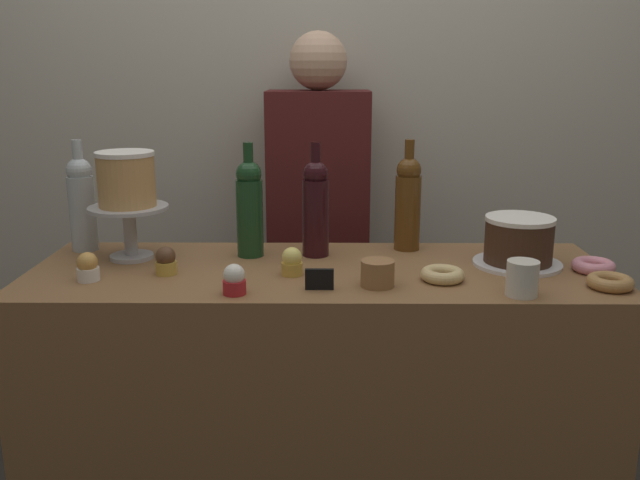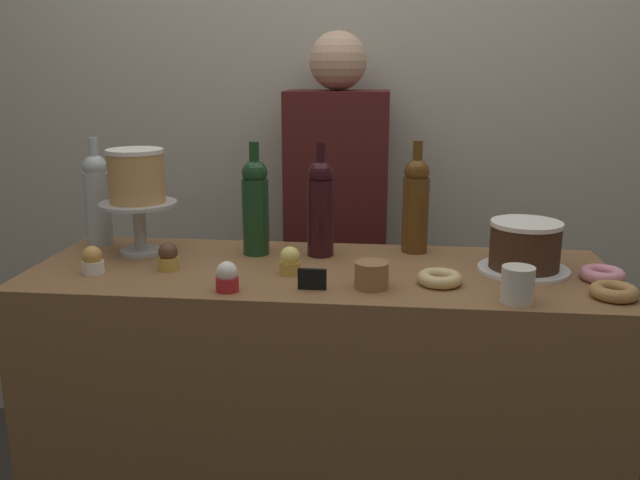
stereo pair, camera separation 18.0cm
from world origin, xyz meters
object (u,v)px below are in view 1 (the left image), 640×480
object	(u,v)px
cake_stand_pedestal	(129,223)
cupcake_lemon	(292,262)
cupcake_chocolate	(166,261)
wine_bottle_amber	(408,201)
coffee_cup_ceramic	(522,278)
white_layer_cake	(126,179)
price_sign_chalkboard	(319,279)
wine_bottle_dark_red	(316,206)
chocolate_round_cake	(519,239)
wine_bottle_clear	(82,202)
cupcake_vanilla	(234,280)
wine_bottle_green	(250,206)
donut_pink	(593,266)
cookie_stack	(378,273)
donut_maple	(610,282)
cupcake_caramel	(88,267)
donut_glazed	(442,275)
barista_figure	(318,247)

from	to	relation	value
cake_stand_pedestal	cupcake_lemon	bearing A→B (deg)	-18.02
cupcake_chocolate	wine_bottle_amber	bearing A→B (deg)	21.20
coffee_cup_ceramic	white_layer_cake	bearing A→B (deg)	163.10
price_sign_chalkboard	wine_bottle_dark_red	bearing A→B (deg)	92.46
chocolate_round_cake	cupcake_lemon	world-z (taller)	chocolate_round_cake
wine_bottle_clear	cupcake_lemon	size ratio (longest dim) A/B	4.38
chocolate_round_cake	cupcake_lemon	bearing A→B (deg)	-171.47
cupcake_lemon	cupcake_chocolate	bearing A→B (deg)	179.27
cupcake_lemon	cupcake_vanilla	xyz separation A→B (m)	(-0.13, -0.15, 0.00)
price_sign_chalkboard	coffee_cup_ceramic	distance (m)	0.48
white_layer_cake	wine_bottle_dark_red	world-z (taller)	wine_bottle_dark_red
wine_bottle_green	donut_pink	world-z (taller)	wine_bottle_green
donut_pink	cookie_stack	size ratio (longest dim) A/B	1.33
cupcake_vanilla	donut_maple	distance (m)	0.92
price_sign_chalkboard	donut_pink	bearing A→B (deg)	11.91
cupcake_caramel	price_sign_chalkboard	xyz separation A→B (m)	(0.59, -0.07, -0.01)
wine_bottle_green	wine_bottle_amber	xyz separation A→B (m)	(0.46, 0.08, 0.00)
price_sign_chalkboard	donut_glazed	bearing A→B (deg)	13.16
wine_bottle_green	coffee_cup_ceramic	xyz separation A→B (m)	(0.68, -0.34, -0.10)
cupcake_lemon	cupcake_caramel	xyz separation A→B (m)	(-0.52, -0.05, 0.00)
cupcake_chocolate	cookie_stack	bearing A→B (deg)	-9.84
wine_bottle_amber	cookie_stack	size ratio (longest dim) A/B	3.87
cupcake_vanilla	donut_glazed	xyz separation A→B (m)	(0.51, 0.11, -0.02)
white_layer_cake	cupcake_chocolate	xyz separation A→B (m)	(0.13, -0.15, -0.19)
white_layer_cake	cupcake_vanilla	size ratio (longest dim) A/B	2.15
white_layer_cake	wine_bottle_amber	xyz separation A→B (m)	(0.79, 0.11, -0.08)
cake_stand_pedestal	donut_maple	world-z (taller)	cake_stand_pedestal
white_layer_cake	barista_figure	world-z (taller)	barista_figure
white_layer_cake	cupcake_lemon	xyz separation A→B (m)	(0.46, -0.15, -0.19)
cupcake_lemon	barista_figure	bearing A→B (deg)	85.07
donut_maple	coffee_cup_ceramic	bearing A→B (deg)	-166.65
wine_bottle_clear	price_sign_chalkboard	xyz separation A→B (m)	(0.70, -0.36, -0.12)
cupcake_caramel	donut_maple	bearing A→B (deg)	-2.21
donut_maple	cookie_stack	world-z (taller)	cookie_stack
cupcake_chocolate	wine_bottle_green	bearing A→B (deg)	41.62
chocolate_round_cake	price_sign_chalkboard	bearing A→B (deg)	-158.71
cookie_stack	white_layer_cake	bearing A→B (deg)	160.45
wine_bottle_amber	wine_bottle_dark_red	distance (m)	0.28
cupcake_caramel	white_layer_cake	bearing A→B (deg)	75.27
cupcake_lemon	chocolate_round_cake	bearing A→B (deg)	8.53
cupcake_caramel	donut_glazed	xyz separation A→B (m)	(0.90, 0.01, -0.02)
chocolate_round_cake	wine_bottle_green	xyz separation A→B (m)	(-0.74, 0.09, 0.07)
wine_bottle_green	cupcake_caramel	size ratio (longest dim) A/B	4.38
donut_pink	coffee_cup_ceramic	world-z (taller)	coffee_cup_ceramic
wine_bottle_dark_red	donut_maple	xyz separation A→B (m)	(0.73, -0.29, -0.13)
chocolate_round_cake	wine_bottle_clear	size ratio (longest dim) A/B	0.57
barista_figure	chocolate_round_cake	bearing A→B (deg)	-48.17
donut_glazed	wine_bottle_dark_red	bearing A→B (deg)	144.15
chocolate_round_cake	wine_bottle_green	bearing A→B (deg)	172.91
barista_figure	cookie_stack	bearing A→B (deg)	-79.00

